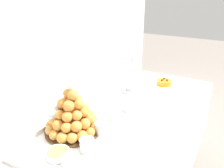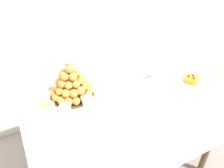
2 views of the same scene
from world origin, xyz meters
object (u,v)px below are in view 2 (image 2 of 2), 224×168
(macaron_goblet, at_px, (151,59))
(dessert_cup_mid_left, at_px, (65,110))
(serving_tray, at_px, (83,98))
(wine_glass, at_px, (60,78))
(dessert_cup_right, at_px, (128,91))
(croquembouche, at_px, (71,82))
(fruit_tart_plate, at_px, (191,80))
(dessert_cup_left, at_px, (43,117))
(dessert_cup_centre, at_px, (87,101))
(dessert_cup_mid_right, at_px, (109,95))
(creme_brulee_ramekin, at_px, (46,107))

(macaron_goblet, bearing_deg, dessert_cup_mid_left, -170.49)
(serving_tray, relative_size, wine_glass, 4.63)
(serving_tray, distance_m, dessert_cup_right, 0.27)
(serving_tray, xyz_separation_m, croquembouche, (-0.05, 0.05, 0.09))
(fruit_tart_plate, height_order, wine_glass, wine_glass)
(croquembouche, height_order, dessert_cup_left, croquembouche)
(dessert_cup_centre, bearing_deg, dessert_cup_mid_right, -1.67)
(creme_brulee_ramekin, height_order, wine_glass, wine_glass)
(wine_glass, bearing_deg, dessert_cup_left, -126.78)
(croquembouche, height_order, dessert_cup_mid_right, croquembouche)
(dessert_cup_mid_right, height_order, wine_glass, wine_glass)
(dessert_cup_mid_right, bearing_deg, wine_glass, 138.45)
(serving_tray, xyz_separation_m, fruit_tart_plate, (0.69, -0.16, 0.01))
(dessert_cup_left, distance_m, macaron_goblet, 0.75)
(dessert_cup_right, bearing_deg, dessert_cup_mid_left, 178.83)
(serving_tray, height_order, dessert_cup_right, dessert_cup_right)
(croquembouche, relative_size, creme_brulee_ramekin, 2.66)
(dessert_cup_mid_left, relative_size, dessert_cup_centre, 1.00)
(croquembouche, distance_m, dessert_cup_right, 0.34)
(dessert_cup_centre, xyz_separation_m, wine_glass, (-0.09, 0.19, 0.07))
(dessert_cup_left, height_order, macaron_goblet, macaron_goblet)
(croquembouche, bearing_deg, fruit_tart_plate, -15.88)
(dessert_cup_mid_left, xyz_separation_m, dessert_cup_right, (0.38, -0.01, -0.00))
(fruit_tart_plate, bearing_deg, macaron_goblet, 139.28)
(croquembouche, relative_size, fruit_tart_plate, 1.36)
(dessert_cup_right, bearing_deg, macaron_goblet, 25.38)
(fruit_tart_plate, bearing_deg, serving_tray, 166.81)
(serving_tray, height_order, dessert_cup_mid_left, dessert_cup_mid_left)
(dessert_cup_right, height_order, fruit_tart_plate, dessert_cup_right)
(creme_brulee_ramekin, height_order, fruit_tart_plate, fruit_tart_plate)
(dessert_cup_mid_right, bearing_deg, dessert_cup_mid_left, -178.34)
(fruit_tart_plate, distance_m, wine_glass, 0.84)
(dessert_cup_right, relative_size, creme_brulee_ramekin, 0.57)
(serving_tray, bearing_deg, dessert_cup_right, -21.06)
(croquembouche, xyz_separation_m, creme_brulee_ramekin, (-0.17, -0.05, -0.08))
(serving_tray, bearing_deg, dessert_cup_left, -159.27)
(wine_glass, bearing_deg, dessert_cup_right, -31.81)
(fruit_tart_plate, bearing_deg, dessert_cup_left, 175.83)
(fruit_tart_plate, bearing_deg, dessert_cup_mid_right, 171.82)
(serving_tray, relative_size, croquembouche, 2.63)
(croquembouche, bearing_deg, macaron_goblet, -3.61)
(dessert_cup_centre, bearing_deg, macaron_goblet, 10.70)
(dessert_cup_right, distance_m, macaron_goblet, 0.28)
(dessert_cup_mid_right, distance_m, macaron_goblet, 0.38)
(dessert_cup_mid_left, distance_m, dessert_cup_right, 0.39)
(dessert_cup_mid_left, height_order, creme_brulee_ramekin, dessert_cup_mid_left)
(serving_tray, height_order, wine_glass, wine_glass)
(dessert_cup_mid_right, relative_size, wine_glass, 0.38)
(dessert_cup_right, bearing_deg, dessert_cup_centre, 175.63)
(dessert_cup_mid_right, bearing_deg, croquembouche, 144.04)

